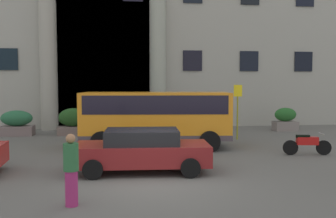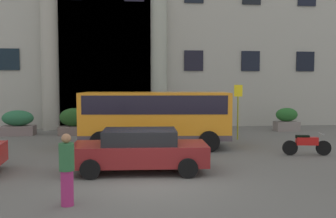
# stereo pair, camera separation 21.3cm
# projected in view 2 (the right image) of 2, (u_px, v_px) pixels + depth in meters

# --- Properties ---
(ground_plane) EXTENTS (80.00, 64.00, 0.12)m
(ground_plane) POSITION_uv_depth(u_px,v_px,m) (149.00, 181.00, 11.24)
(ground_plane) COLOR #5A5852
(orange_minibus) EXTENTS (6.75, 3.05, 2.50)m
(orange_minibus) POSITION_uv_depth(u_px,v_px,m) (155.00, 114.00, 16.65)
(orange_minibus) COLOR orange
(orange_minibus) RESTS_ON ground_plane
(bus_stop_sign) EXTENTS (0.44, 0.08, 2.83)m
(bus_stop_sign) POSITION_uv_depth(u_px,v_px,m) (238.00, 106.00, 19.01)
(bus_stop_sign) COLOR #97961F
(bus_stop_sign) RESTS_ON ground_plane
(hedge_planter_entrance_left) EXTENTS (1.79, 0.98, 1.40)m
(hedge_planter_entrance_left) POSITION_uv_depth(u_px,v_px,m) (18.00, 123.00, 20.63)
(hedge_planter_entrance_left) COLOR #72615E
(hedge_planter_entrance_left) RESTS_ON ground_plane
(hedge_planter_west) EXTENTS (1.47, 0.94, 1.34)m
(hedge_planter_west) POSITION_uv_depth(u_px,v_px,m) (149.00, 121.00, 21.99)
(hedge_planter_west) COLOR #646B59
(hedge_planter_west) RESTS_ON ground_plane
(hedge_planter_east) EXTENTS (1.42, 0.82, 1.42)m
(hedge_planter_east) POSITION_uv_depth(u_px,v_px,m) (287.00, 120.00, 22.46)
(hedge_planter_east) COLOR slate
(hedge_planter_east) RESTS_ON ground_plane
(hedge_planter_entrance_right) EXTENTS (1.69, 0.86, 1.51)m
(hedge_planter_entrance_right) POSITION_uv_depth(u_px,v_px,m) (74.00, 122.00, 20.81)
(hedge_planter_entrance_right) COLOR #705E56
(hedge_planter_entrance_right) RESTS_ON ground_plane
(parked_hatchback_near) EXTENTS (4.49, 2.20, 1.40)m
(parked_hatchback_near) POSITION_uv_depth(u_px,v_px,m) (140.00, 150.00, 12.16)
(parked_hatchback_near) COLOR maroon
(parked_hatchback_near) RESTS_ON ground_plane
(scooter_by_planter) EXTENTS (1.94, 0.57, 0.89)m
(scooter_by_planter) POSITION_uv_depth(u_px,v_px,m) (306.00, 144.00, 14.94)
(scooter_by_planter) COLOR black
(scooter_by_planter) RESTS_ON ground_plane
(motorcycle_far_end) EXTENTS (2.00, 0.69, 0.89)m
(motorcycle_far_end) POSITION_uv_depth(u_px,v_px,m) (143.00, 146.00, 14.38)
(motorcycle_far_end) COLOR black
(motorcycle_far_end) RESTS_ON ground_plane
(pedestrian_man_crossing) EXTENTS (0.36, 0.36, 1.74)m
(pedestrian_man_crossing) POSITION_uv_depth(u_px,v_px,m) (67.00, 169.00, 8.79)
(pedestrian_man_crossing) COLOR #9F2761
(pedestrian_man_crossing) RESTS_ON ground_plane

